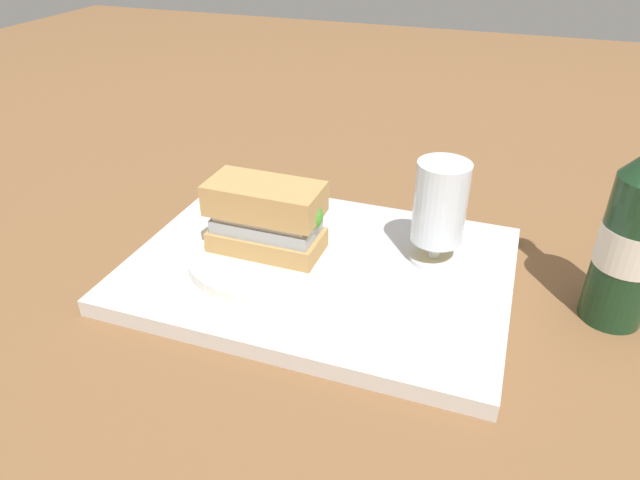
{
  "coord_description": "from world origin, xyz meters",
  "views": [
    {
      "loc": [
        0.19,
        -0.53,
        0.4
      ],
      "look_at": [
        0.0,
        0.0,
        0.05
      ],
      "focal_mm": 32.18,
      "sensor_mm": 36.0,
      "label": 1
    }
  ],
  "objects_px": {
    "sandwich": "(268,217)",
    "beer_bottle": "(635,234)",
    "beer_glass": "(440,207)",
    "plate": "(268,253)"
  },
  "relations": [
    {
      "from": "sandwich",
      "to": "beer_bottle",
      "type": "bearing_deg",
      "value": 7.84
    },
    {
      "from": "beer_glass",
      "to": "beer_bottle",
      "type": "xyz_separation_m",
      "value": [
        0.2,
        -0.01,
        0.01
      ]
    },
    {
      "from": "sandwich",
      "to": "beer_glass",
      "type": "xyz_separation_m",
      "value": [
        0.18,
        0.06,
        0.01
      ]
    },
    {
      "from": "plate",
      "to": "beer_glass",
      "type": "distance_m",
      "value": 0.21
    },
    {
      "from": "beer_bottle",
      "to": "sandwich",
      "type": "bearing_deg",
      "value": -172.74
    },
    {
      "from": "sandwich",
      "to": "plate",
      "type": "bearing_deg",
      "value": -180.0
    },
    {
      "from": "sandwich",
      "to": "beer_glass",
      "type": "height_order",
      "value": "beer_glass"
    },
    {
      "from": "plate",
      "to": "beer_bottle",
      "type": "height_order",
      "value": "beer_bottle"
    },
    {
      "from": "sandwich",
      "to": "beer_glass",
      "type": "distance_m",
      "value": 0.19
    },
    {
      "from": "plate",
      "to": "sandwich",
      "type": "xyz_separation_m",
      "value": [
        0.0,
        -0.0,
        0.05
      ]
    }
  ]
}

